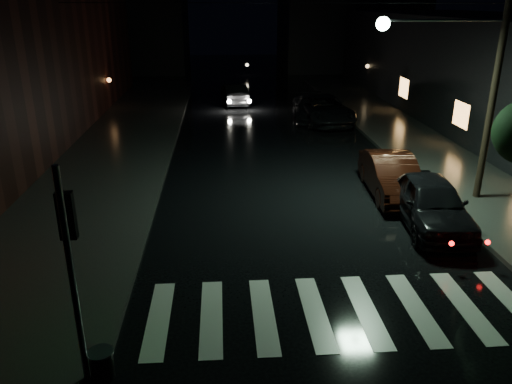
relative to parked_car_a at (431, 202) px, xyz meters
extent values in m
plane|color=black|center=(-6.91, -5.01, -0.80)|extent=(120.00, 120.00, 0.00)
cube|color=#282826|center=(-11.91, 8.99, -0.72)|extent=(6.00, 44.00, 0.15)
cube|color=#282826|center=(3.09, 8.99, -0.72)|extent=(4.00, 44.00, 0.15)
cube|color=black|center=(-16.91, 39.99, 3.20)|extent=(14.00, 10.00, 8.00)
cube|color=black|center=(7.09, 39.99, 2.70)|extent=(14.00, 10.00, 7.00)
cube|color=beige|center=(-3.91, -4.51, -0.79)|extent=(9.00, 3.00, 0.01)
cylinder|color=slate|center=(-9.21, -6.51, 1.45)|extent=(0.12, 0.12, 4.20)
cylinder|color=black|center=(-8.91, -6.51, -0.37)|extent=(0.44, 0.44, 0.55)
cylinder|color=slate|center=(-8.91, -6.51, -0.08)|extent=(0.48, 0.48, 0.04)
cube|color=black|center=(-9.21, -6.33, 2.60)|extent=(0.28, 0.16, 0.85)
sphere|color=#0CFF33|center=(-9.21, -6.24, 2.35)|extent=(0.20, 0.20, 0.20)
cylinder|color=black|center=(2.59, 1.99, 3.35)|extent=(0.24, 0.24, 8.00)
cylinder|color=slate|center=(0.59, 1.99, 5.40)|extent=(4.00, 0.08, 0.08)
sphere|color=#BFFFD8|center=(-1.41, 1.99, 5.30)|extent=(0.44, 0.44, 0.44)
imported|color=black|center=(0.00, 0.00, 0.00)|extent=(2.29, 4.82, 1.59)
imported|color=black|center=(-0.34, 2.77, -0.04)|extent=(1.88, 4.67, 1.51)
imported|color=black|center=(-1.11, 15.57, -0.11)|extent=(2.41, 4.93, 1.38)
imported|color=black|center=(-0.51, 14.62, 0.00)|extent=(3.17, 5.94, 1.59)
imported|color=black|center=(-5.59, 20.69, -0.08)|extent=(1.93, 4.44, 1.42)
camera|label=1|loc=(-6.59, -14.20, 5.97)|focal=35.00mm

